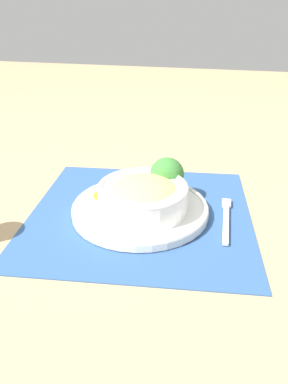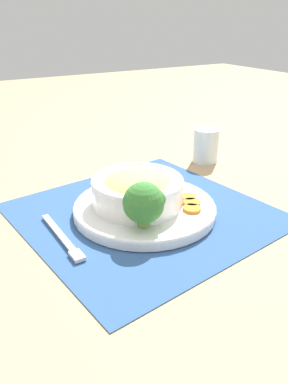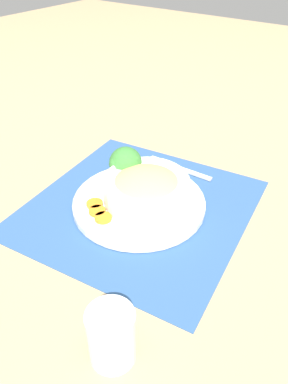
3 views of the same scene
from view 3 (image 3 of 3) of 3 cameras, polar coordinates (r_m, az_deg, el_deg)
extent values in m
plane|color=tan|center=(0.85, -0.75, -2.33)|extent=(4.00, 4.00, 0.00)
cube|color=#2D5184|center=(0.85, -0.75, -2.23)|extent=(0.54, 0.52, 0.00)
cylinder|color=white|center=(0.85, -0.75, -1.70)|extent=(0.30, 0.30, 0.02)
torus|color=white|center=(0.84, -0.76, -1.27)|extent=(0.30, 0.30, 0.01)
cylinder|color=white|center=(0.83, 0.35, 0.22)|extent=(0.19, 0.19, 0.05)
torus|color=white|center=(0.81, 0.36, 1.77)|extent=(0.19, 0.19, 0.01)
ellipsoid|color=#EAC66B|center=(0.82, 0.35, 0.99)|extent=(0.16, 0.16, 0.06)
cylinder|color=#759E51|center=(0.90, -2.74, 2.28)|extent=(0.02, 0.02, 0.02)
sphere|color=#387A33|center=(0.88, -2.81, 4.41)|extent=(0.08, 0.08, 0.08)
sphere|color=#387A33|center=(0.87, -4.21, 4.32)|extent=(0.04, 0.04, 0.04)
sphere|color=#387A33|center=(0.89, -1.63, 5.00)|extent=(0.03, 0.03, 0.03)
cylinder|color=orange|center=(0.83, -7.53, -1.79)|extent=(0.04, 0.04, 0.01)
cylinder|color=orange|center=(0.81, -7.14, -2.91)|extent=(0.04, 0.04, 0.01)
cylinder|color=orange|center=(0.79, -6.23, -3.94)|extent=(0.04, 0.04, 0.01)
cylinder|color=silver|center=(0.58, -4.97, -20.98)|extent=(0.07, 0.07, 0.10)
cylinder|color=silver|center=(0.59, -4.88, -21.89)|extent=(0.06, 0.06, 0.06)
cube|color=silver|center=(0.98, 5.50, 3.59)|extent=(0.02, 0.18, 0.01)
cube|color=silver|center=(1.01, 1.74, 4.91)|extent=(0.02, 0.03, 0.01)
camera|label=1|loc=(0.77, 59.11, 11.22)|focal=35.00mm
camera|label=2|loc=(1.35, -13.99, 28.82)|focal=35.00mm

